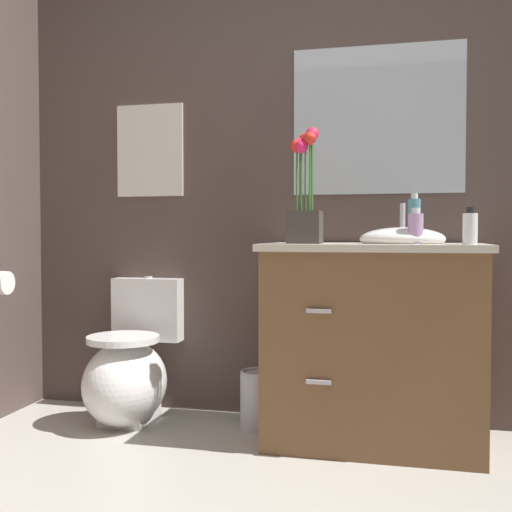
% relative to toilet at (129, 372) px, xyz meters
% --- Properties ---
extents(wall_back, '(4.64, 0.05, 2.50)m').
position_rel_toilet_xyz_m(wall_back, '(1.05, 0.30, 1.01)').
color(wall_back, '#4C3D38').
rests_on(wall_back, ground_plane).
extents(toilet, '(0.38, 0.59, 0.69)m').
position_rel_toilet_xyz_m(toilet, '(0.00, 0.00, 0.00)').
color(toilet, white).
rests_on(toilet, ground_plane).
extents(vanity_cabinet, '(0.94, 0.56, 1.05)m').
position_rel_toilet_xyz_m(vanity_cabinet, '(1.16, -0.03, 0.20)').
color(vanity_cabinet, brown).
rests_on(vanity_cabinet, ground_plane).
extents(flower_vase, '(0.14, 0.14, 0.50)m').
position_rel_toilet_xyz_m(flower_vase, '(0.87, -0.11, 0.81)').
color(flower_vase, '#38332D').
rests_on(flower_vase, vanity_cabinet).
extents(soap_bottle, '(0.05, 0.05, 0.22)m').
position_rel_toilet_xyz_m(soap_bottle, '(1.33, 0.01, 0.72)').
color(soap_bottle, teal).
rests_on(soap_bottle, vanity_cabinet).
extents(lotion_bottle, '(0.06, 0.06, 0.15)m').
position_rel_toilet_xyz_m(lotion_bottle, '(1.53, -0.20, 0.69)').
color(lotion_bottle, white).
rests_on(lotion_bottle, vanity_cabinet).
extents(hand_wash_bottle, '(0.06, 0.06, 0.15)m').
position_rel_toilet_xyz_m(hand_wash_bottle, '(1.33, -0.12, 0.69)').
color(hand_wash_bottle, '#B28CBF').
rests_on(hand_wash_bottle, vanity_cabinet).
extents(trash_bin, '(0.18, 0.18, 0.27)m').
position_rel_toilet_xyz_m(trash_bin, '(0.63, 0.05, -0.11)').
color(trash_bin, '#B7B7BC').
rests_on(trash_bin, ground_plane).
extents(wall_poster, '(0.36, 0.01, 0.47)m').
position_rel_toilet_xyz_m(wall_poster, '(-0.00, 0.27, 1.10)').
color(wall_poster, silver).
extents(wall_mirror, '(0.80, 0.01, 0.70)m').
position_rel_toilet_xyz_m(wall_mirror, '(1.16, 0.27, 1.21)').
color(wall_mirror, '#B2BCC6').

